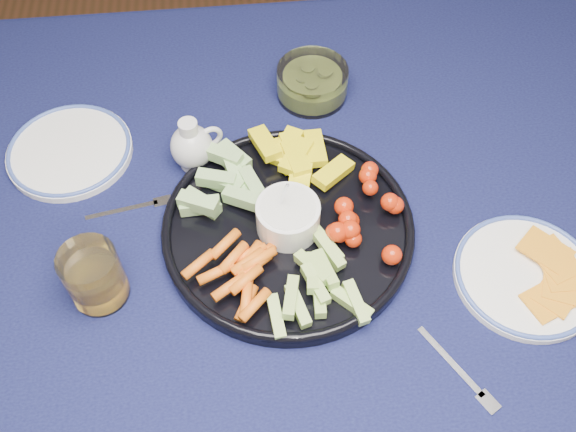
{
  "coord_description": "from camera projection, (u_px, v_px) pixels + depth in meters",
  "views": [
    {
      "loc": [
        0.02,
        -0.64,
        1.61
      ],
      "look_at": [
        0.08,
        -0.06,
        0.79
      ],
      "focal_mm": 40.0,
      "sensor_mm": 36.0,
      "label": 1
    }
  ],
  "objects": [
    {
      "name": "side_plate_extra",
      "position": [
        70.0,
        151.0,
        1.13
      ],
      "size": [
        0.22,
        0.22,
        0.02
      ],
      "color": "white",
      "rests_on": "dining_table"
    },
    {
      "name": "cheese_plate",
      "position": [
        527.0,
        275.0,
        0.98
      ],
      "size": [
        0.22,
        0.22,
        0.03
      ],
      "color": "white",
      "rests_on": "dining_table"
    },
    {
      "name": "juice_tumbler",
      "position": [
        95.0,
        278.0,
        0.94
      ],
      "size": [
        0.09,
        0.09,
        0.1
      ],
      "color": "white",
      "rests_on": "dining_table"
    },
    {
      "name": "creamer_pitcher",
      "position": [
        192.0,
        146.0,
        1.09
      ],
      "size": [
        0.09,
        0.07,
        0.1
      ],
      "color": "silver",
      "rests_on": "dining_table"
    },
    {
      "name": "fork_left",
      "position": [
        136.0,
        207.0,
        1.07
      ],
      "size": [
        0.14,
        0.04,
        0.0
      ],
      "color": "silver",
      "rests_on": "dining_table"
    },
    {
      "name": "pickle_bowl",
      "position": [
        312.0,
        83.0,
        1.2
      ],
      "size": [
        0.13,
        0.13,
        0.06
      ],
      "color": "white",
      "rests_on": "dining_table"
    },
    {
      "name": "dining_table",
      "position": [
        240.0,
        234.0,
        1.14
      ],
      "size": [
        1.67,
        1.07,
        0.75
      ],
      "color": "#4E321A",
      "rests_on": "ground"
    },
    {
      "name": "crudite_platter",
      "position": [
        286.0,
        224.0,
        1.02
      ],
      "size": [
        0.4,
        0.4,
        0.13
      ],
      "color": "black",
      "rests_on": "dining_table"
    },
    {
      "name": "fork_right",
      "position": [
        463.0,
        376.0,
        0.9
      ],
      "size": [
        0.09,
        0.14,
        0.0
      ],
      "color": "silver",
      "rests_on": "dining_table"
    }
  ]
}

